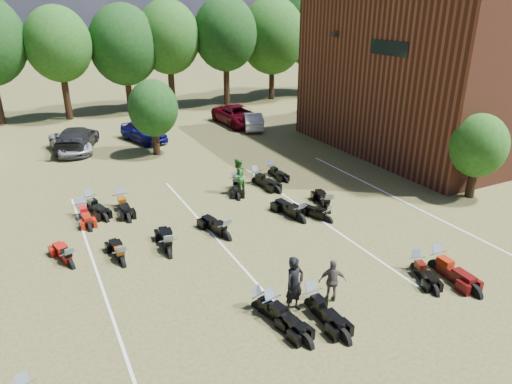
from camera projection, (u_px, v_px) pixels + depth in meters
ground at (310, 251)px, 18.53m from camera, size 160.00×160.00×0.00m
car_2 at (70, 143)px, 30.59m from camera, size 2.49×4.80×1.29m
car_3 at (77, 138)px, 31.18m from camera, size 3.86×5.82×1.57m
car_4 at (143, 131)px, 33.06m from camera, size 2.97×4.66×1.48m
car_5 at (253, 121)px, 36.43m from camera, size 2.72×4.22×1.31m
car_6 at (238, 115)px, 37.64m from camera, size 2.88×5.73×1.56m
car_7 at (314, 108)px, 40.58m from camera, size 3.73×5.36×1.44m
person_black at (294, 285)px, 14.58m from camera, size 0.79×0.60×1.95m
person_green at (238, 176)px, 23.77m from camera, size 1.19×1.15×1.94m
person_grey at (333, 281)px, 15.14m from camera, size 0.98×0.75×1.56m
motorcycle_2 at (312, 308)px, 15.05m from camera, size 0.77×2.42×1.35m
motorcycle_3 at (258, 309)px, 15.01m from camera, size 1.20×2.12×1.13m
motorcycle_4 at (271, 315)px, 14.70m from camera, size 1.10×2.42×1.30m
motorcycle_5 at (415, 270)px, 17.18m from camera, size 1.30×2.16×1.15m
motorcycle_6 at (435, 269)px, 17.28m from camera, size 0.96×2.57×1.41m
motorcycle_7 at (71, 266)px, 17.43m from camera, size 1.19×2.23×1.19m
motorcycle_8 at (123, 264)px, 17.57m from camera, size 0.80×2.16×1.18m
motorcycle_9 at (170, 255)px, 18.21m from camera, size 1.06×2.47×1.33m
motorcycle_10 at (226, 239)px, 19.50m from camera, size 1.26×2.51×1.34m
motorcycle_11 at (327, 222)px, 21.01m from camera, size 1.33×2.20×1.17m
motorcycle_12 at (300, 221)px, 21.05m from camera, size 1.15×2.61×1.40m
motorcycle_13 at (327, 211)px, 22.07m from camera, size 1.44×2.52×1.34m
motorcycle_15 at (83, 216)px, 21.60m from camera, size 0.84×2.31×1.27m
motorcycle_16 at (91, 209)px, 22.36m from camera, size 1.30×2.51×1.33m
motorcycle_17 at (121, 207)px, 22.57m from camera, size 0.80×2.45×1.36m
motorcycle_18 at (256, 183)px, 25.54m from camera, size 1.27×2.56×1.36m
motorcycle_19 at (235, 188)px, 24.88m from camera, size 1.32×2.28×1.21m
motorcycle_20 at (271, 174)px, 26.87m from camera, size 0.79×2.09×1.14m
brick_building at (499, 62)px, 33.13m from camera, size 25.40×15.20×10.70m
tree_line at (120, 41)px, 39.58m from camera, size 56.00×6.00×9.79m
young_tree_near_building at (479, 146)px, 22.71m from camera, size 2.80×2.80×4.16m
young_tree_midfield at (153, 108)px, 29.27m from camera, size 3.20×3.20×4.70m
parking_lines at (214, 236)px, 19.74m from camera, size 20.10×14.00×0.01m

